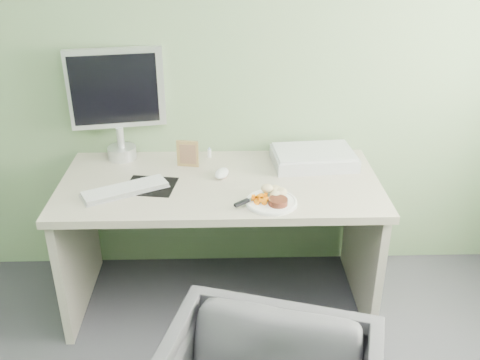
{
  "coord_description": "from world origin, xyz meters",
  "views": [
    {
      "loc": [
        0.03,
        -0.77,
        1.94
      ],
      "look_at": [
        0.1,
        1.5,
        0.8
      ],
      "focal_mm": 40.0,
      "sensor_mm": 36.0,
      "label": 1
    }
  ],
  "objects_px": {
    "desk": "(221,213)",
    "monitor": "(117,98)",
    "plate": "(271,202)",
    "scanner": "(314,158)"
  },
  "relations": [
    {
      "from": "monitor",
      "to": "desk",
      "type": "bearing_deg",
      "value": -40.12
    },
    {
      "from": "plate",
      "to": "scanner",
      "type": "xyz_separation_m",
      "value": [
        0.26,
        0.43,
        0.03
      ]
    },
    {
      "from": "scanner",
      "to": "desk",
      "type": "bearing_deg",
      "value": -163.75
    },
    {
      "from": "desk",
      "to": "plate",
      "type": "bearing_deg",
      "value": -44.6
    },
    {
      "from": "plate",
      "to": "scanner",
      "type": "bearing_deg",
      "value": 58.71
    },
    {
      "from": "desk",
      "to": "scanner",
      "type": "xyz_separation_m",
      "value": [
        0.5,
        0.19,
        0.22
      ]
    },
    {
      "from": "desk",
      "to": "plate",
      "type": "xyz_separation_m",
      "value": [
        0.24,
        -0.24,
        0.19
      ]
    },
    {
      "from": "plate",
      "to": "monitor",
      "type": "distance_m",
      "value": 1.01
    },
    {
      "from": "desk",
      "to": "monitor",
      "type": "relative_size",
      "value": 2.69
    },
    {
      "from": "scanner",
      "to": "plate",
      "type": "bearing_deg",
      "value": -125.98
    }
  ]
}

